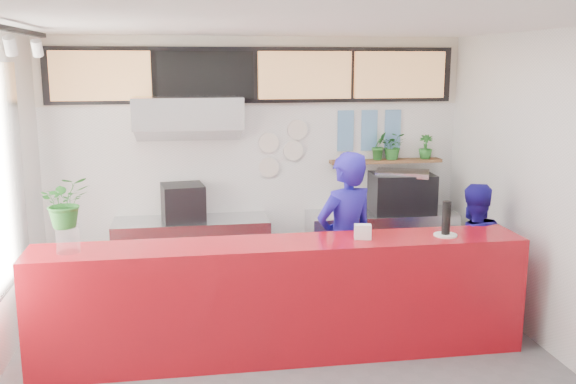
# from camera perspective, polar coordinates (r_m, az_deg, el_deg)

# --- Properties ---
(floor) EXTENTS (5.00, 5.00, 0.00)m
(floor) POSITION_cam_1_polar(r_m,az_deg,el_deg) (5.87, 0.13, -15.94)
(floor) COLOR slate
(floor) RESTS_ON ground
(ceiling) EXTENTS (5.00, 5.00, 0.00)m
(ceiling) POSITION_cam_1_polar(r_m,az_deg,el_deg) (5.22, 0.14, 14.76)
(ceiling) COLOR silver
(wall_back) EXTENTS (5.00, 0.00, 5.00)m
(wall_back) POSITION_cam_1_polar(r_m,az_deg,el_deg) (7.78, -2.84, 2.58)
(wall_back) COLOR white
(wall_back) RESTS_ON ground
(wall_right) EXTENTS (0.00, 5.00, 5.00)m
(wall_right) POSITION_cam_1_polar(r_m,az_deg,el_deg) (6.25, 23.40, -0.56)
(wall_right) COLOR white
(wall_right) RESTS_ON ground
(service_counter) EXTENTS (4.50, 0.60, 1.10)m
(service_counter) POSITION_cam_1_polar(r_m,az_deg,el_deg) (6.00, -0.49, -9.53)
(service_counter) COLOR #A70B16
(service_counter) RESTS_ON ground
(cream_band) EXTENTS (5.00, 0.02, 0.80)m
(cream_band) POSITION_cam_1_polar(r_m,az_deg,el_deg) (7.68, -2.91, 10.71)
(cream_band) COLOR beige
(cream_band) RESTS_ON wall_back
(prep_bench) EXTENTS (1.80, 0.60, 0.90)m
(prep_bench) POSITION_cam_1_polar(r_m,az_deg,el_deg) (7.68, -8.49, -5.70)
(prep_bench) COLOR #B2B5BA
(prep_bench) RESTS_ON ground
(panini_oven) EXTENTS (0.52, 0.52, 0.42)m
(panini_oven) POSITION_cam_1_polar(r_m,az_deg,el_deg) (7.51, -9.31, -0.91)
(panini_oven) COLOR black
(panini_oven) RESTS_ON prep_bench
(extraction_hood) EXTENTS (1.20, 0.70, 0.35)m
(extraction_hood) POSITION_cam_1_polar(r_m,az_deg,el_deg) (7.31, -8.87, 7.02)
(extraction_hood) COLOR #B2B5BA
(extraction_hood) RESTS_ON ceiling
(hood_lip) EXTENTS (1.20, 0.69, 0.31)m
(hood_lip) POSITION_cam_1_polar(r_m,az_deg,el_deg) (7.33, -8.83, 5.46)
(hood_lip) COLOR #B2B5BA
(hood_lip) RESTS_ON ceiling
(right_bench) EXTENTS (1.80, 0.60, 0.90)m
(right_bench) POSITION_cam_1_polar(r_m,az_deg,el_deg) (8.03, 8.22, -4.93)
(right_bench) COLOR #B2B5BA
(right_bench) RESTS_ON ground
(espresso_machine) EXTENTS (0.77, 0.57, 0.48)m
(espresso_machine) POSITION_cam_1_polar(r_m,az_deg,el_deg) (7.94, 10.08, -0.06)
(espresso_machine) COLOR black
(espresso_machine) RESTS_ON right_bench
(espresso_tray) EXTENTS (0.75, 0.64, 0.06)m
(espresso_tray) POSITION_cam_1_polar(r_m,az_deg,el_deg) (7.89, 10.14, 1.66)
(espresso_tray) COLOR #BABBC2
(espresso_tray) RESTS_ON espresso_machine
(herb_shelf) EXTENTS (1.40, 0.18, 0.04)m
(herb_shelf) POSITION_cam_1_polar(r_m,az_deg,el_deg) (8.01, 8.70, 2.73)
(herb_shelf) COLOR brown
(herb_shelf) RESTS_ON wall_back
(menu_board_far_left) EXTENTS (1.10, 0.10, 0.55)m
(menu_board_far_left) POSITION_cam_1_polar(r_m,az_deg,el_deg) (7.58, -16.29, 9.89)
(menu_board_far_left) COLOR tan
(menu_board_far_left) RESTS_ON wall_back
(menu_board_mid_left) EXTENTS (1.10, 0.10, 0.55)m
(menu_board_mid_left) POSITION_cam_1_polar(r_m,az_deg,el_deg) (7.52, -7.36, 10.24)
(menu_board_mid_left) COLOR black
(menu_board_mid_left) RESTS_ON wall_back
(menu_board_mid_right) EXTENTS (1.10, 0.10, 0.55)m
(menu_board_mid_right) POSITION_cam_1_polar(r_m,az_deg,el_deg) (7.65, 1.50, 10.35)
(menu_board_mid_right) COLOR tan
(menu_board_mid_right) RESTS_ON wall_back
(menu_board_far_right) EXTENTS (1.10, 0.10, 0.55)m
(menu_board_far_right) POSITION_cam_1_polar(r_m,az_deg,el_deg) (7.95, 9.88, 10.22)
(menu_board_far_right) COLOR tan
(menu_board_far_right) RESTS_ON wall_back
(soffit) EXTENTS (4.80, 0.04, 0.65)m
(soffit) POSITION_cam_1_polar(r_m,az_deg,el_deg) (7.65, -2.89, 10.33)
(soffit) COLOR black
(soffit) RESTS_ON wall_back
(track_rail) EXTENTS (0.05, 2.40, 0.04)m
(track_rail) POSITION_cam_1_polar(r_m,az_deg,el_deg) (5.30, -23.55, 13.14)
(track_rail) COLOR black
(track_rail) RESTS_ON ceiling
(dec_plate_a) EXTENTS (0.24, 0.03, 0.24)m
(dec_plate_a) POSITION_cam_1_polar(r_m,az_deg,el_deg) (7.73, -1.73, 4.41)
(dec_plate_a) COLOR silver
(dec_plate_a) RESTS_ON wall_back
(dec_plate_b) EXTENTS (0.24, 0.03, 0.24)m
(dec_plate_b) POSITION_cam_1_polar(r_m,az_deg,el_deg) (7.79, 0.47, 3.72)
(dec_plate_b) COLOR silver
(dec_plate_b) RESTS_ON wall_back
(dec_plate_c) EXTENTS (0.24, 0.03, 0.24)m
(dec_plate_c) POSITION_cam_1_polar(r_m,az_deg,el_deg) (7.77, -1.71, 2.21)
(dec_plate_c) COLOR silver
(dec_plate_c) RESTS_ON wall_back
(dec_plate_d) EXTENTS (0.24, 0.03, 0.24)m
(dec_plate_d) POSITION_cam_1_polar(r_m,az_deg,el_deg) (7.77, 0.84, 5.56)
(dec_plate_d) COLOR silver
(dec_plate_d) RESTS_ON wall_back
(photo_frame_a) EXTENTS (0.20, 0.02, 0.25)m
(photo_frame_a) POSITION_cam_1_polar(r_m,az_deg,el_deg) (7.89, 5.15, 6.34)
(photo_frame_a) COLOR #598CBF
(photo_frame_a) RESTS_ON wall_back
(photo_frame_b) EXTENTS (0.20, 0.02, 0.25)m
(photo_frame_b) POSITION_cam_1_polar(r_m,az_deg,el_deg) (7.97, 7.25, 6.34)
(photo_frame_b) COLOR #598CBF
(photo_frame_b) RESTS_ON wall_back
(photo_frame_c) EXTENTS (0.20, 0.02, 0.25)m
(photo_frame_c) POSITION_cam_1_polar(r_m,az_deg,el_deg) (8.06, 9.31, 6.34)
(photo_frame_c) COLOR #598CBF
(photo_frame_c) RESTS_ON wall_back
(photo_frame_d) EXTENTS (0.20, 0.02, 0.25)m
(photo_frame_d) POSITION_cam_1_polar(r_m,az_deg,el_deg) (7.92, 5.12, 4.54)
(photo_frame_d) COLOR #598CBF
(photo_frame_d) RESTS_ON wall_back
(photo_frame_e) EXTENTS (0.20, 0.02, 0.25)m
(photo_frame_e) POSITION_cam_1_polar(r_m,az_deg,el_deg) (8.00, 7.21, 4.56)
(photo_frame_e) COLOR #598CBF
(photo_frame_e) RESTS_ON wall_back
(photo_frame_f) EXTENTS (0.20, 0.02, 0.25)m
(photo_frame_f) POSITION_cam_1_polar(r_m,az_deg,el_deg) (8.09, 9.25, 4.58)
(photo_frame_f) COLOR #598CBF
(photo_frame_f) RESTS_ON wall_back
(staff_center) EXTENTS (0.79, 0.67, 1.84)m
(staff_center) POSITION_cam_1_polar(r_m,az_deg,el_deg) (6.48, 5.12, -4.50)
(staff_center) COLOR #1E1592
(staff_center) RESTS_ON ground
(staff_right) EXTENTS (0.73, 0.57, 1.49)m
(staff_right) POSITION_cam_1_polar(r_m,az_deg,el_deg) (6.95, 15.94, -5.32)
(staff_right) COLOR #1E1592
(staff_right) RESTS_ON ground
(herb_b) EXTENTS (0.23, 0.21, 0.34)m
(herb_b) POSITION_cam_1_polar(r_m,az_deg,el_deg) (7.96, 8.09, 4.07)
(herb_b) COLOR #256A25
(herb_b) RESTS_ON herb_shelf
(herb_c) EXTENTS (0.36, 0.33, 0.33)m
(herb_c) POSITION_cam_1_polar(r_m,az_deg,el_deg) (8.02, 9.34, 4.06)
(herb_c) COLOR #256A25
(herb_c) RESTS_ON herb_shelf
(herb_d) EXTENTS (0.20, 0.19, 0.30)m
(herb_d) POSITION_cam_1_polar(r_m,az_deg,el_deg) (8.16, 12.13, 3.95)
(herb_d) COLOR #256A25
(herb_d) RESTS_ON herb_shelf
(glass_vase) EXTENTS (0.21, 0.21, 0.24)m
(glass_vase) POSITION_cam_1_polar(r_m,az_deg,el_deg) (5.80, -18.98, -3.94)
(glass_vase) COLOR white
(glass_vase) RESTS_ON service_counter
(basil_vase) EXTENTS (0.49, 0.45, 0.44)m
(basil_vase) POSITION_cam_1_polar(r_m,az_deg,el_deg) (5.73, -19.19, -0.84)
(basil_vase) COLOR #256A25
(basil_vase) RESTS_ON glass_vase
(napkin_holder) EXTENTS (0.17, 0.13, 0.13)m
(napkin_holder) POSITION_cam_1_polar(r_m,az_deg,el_deg) (5.95, 6.66, -3.53)
(napkin_holder) COLOR white
(napkin_holder) RESTS_ON service_counter
(white_plate) EXTENTS (0.22, 0.22, 0.02)m
(white_plate) POSITION_cam_1_polar(r_m,az_deg,el_deg) (6.21, 13.82, -3.73)
(white_plate) COLOR white
(white_plate) RESTS_ON service_counter
(pepper_mill) EXTENTS (0.08, 0.08, 0.32)m
(pepper_mill) POSITION_cam_1_polar(r_m,az_deg,el_deg) (6.17, 13.89, -2.24)
(pepper_mill) COLOR black
(pepper_mill) RESTS_ON white_plate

